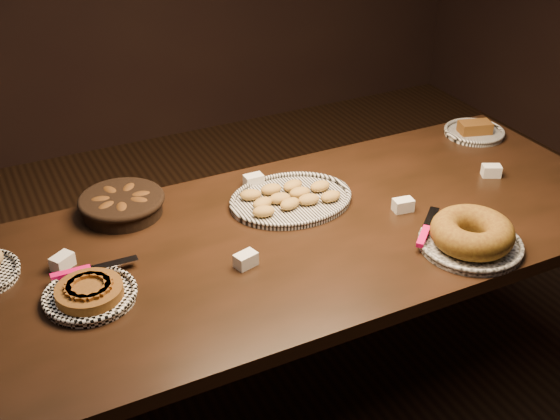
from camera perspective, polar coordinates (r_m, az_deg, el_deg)
name	(u,v)px	position (r m, az deg, el deg)	size (l,w,h in m)	color
ground	(300,390)	(2.86, 1.65, -14.41)	(5.00, 5.00, 0.00)	black
buffet_table	(303,248)	(2.42, 1.89, -3.11)	(2.40, 1.00, 0.75)	black
apple_tart_plate	(90,293)	(2.14, -15.21, -6.52)	(0.31, 0.28, 0.05)	white
madeleine_platter	(290,198)	(2.53, 0.84, 0.95)	(0.45, 0.37, 0.05)	black
bundt_cake_plate	(471,236)	(2.35, 15.29, -2.04)	(0.35, 0.41, 0.11)	black
croissant_basket	(122,203)	(2.51, -12.73, 0.56)	(0.30, 0.30, 0.08)	black
loaf_plate	(474,131)	(3.16, 15.52, 6.21)	(0.26, 0.26, 0.06)	black
tent_cards	(301,212)	(2.44, 1.72, -0.17)	(1.69, 0.51, 0.04)	white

